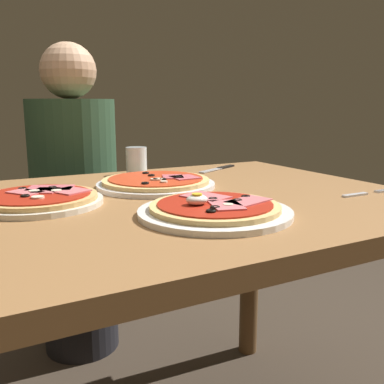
{
  "coord_description": "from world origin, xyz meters",
  "views": [
    {
      "loc": [
        -0.43,
        -0.9,
        0.96
      ],
      "look_at": [
        0.0,
        -0.1,
        0.78
      ],
      "focal_mm": 40.7,
      "sensor_mm": 36.0,
      "label": 1
    }
  ],
  "objects_px": {
    "diner_person": "(76,211)",
    "water_glass_near": "(137,163)",
    "knife": "(220,168)",
    "pizza_across_left": "(156,183)",
    "fork": "(363,194)",
    "pizza_foreground": "(215,209)",
    "pizza_across_right": "(39,199)",
    "dining_table": "(173,245)"
  },
  "relations": [
    {
      "from": "dining_table",
      "to": "diner_person",
      "type": "distance_m",
      "value": 0.74
    },
    {
      "from": "pizza_across_left",
      "to": "fork",
      "type": "relative_size",
      "value": 1.97
    },
    {
      "from": "pizza_foreground",
      "to": "knife",
      "type": "bearing_deg",
      "value": 57.1
    },
    {
      "from": "knife",
      "to": "pizza_across_left",
      "type": "bearing_deg",
      "value": -148.65
    },
    {
      "from": "pizza_across_right",
      "to": "fork",
      "type": "distance_m",
      "value": 0.75
    },
    {
      "from": "pizza_foreground",
      "to": "knife",
      "type": "xyz_separation_m",
      "value": [
        0.34,
        0.52,
        -0.01
      ]
    },
    {
      "from": "pizza_across_left",
      "to": "pizza_across_right",
      "type": "xyz_separation_m",
      "value": [
        -0.31,
        -0.07,
        0.0
      ]
    },
    {
      "from": "pizza_across_left",
      "to": "pizza_foreground",
      "type": "bearing_deg",
      "value": -93.24
    },
    {
      "from": "water_glass_near",
      "to": "knife",
      "type": "xyz_separation_m",
      "value": [
        0.29,
        -0.02,
        -0.03
      ]
    },
    {
      "from": "pizza_across_right",
      "to": "diner_person",
      "type": "bearing_deg",
      "value": 70.65
    },
    {
      "from": "pizza_foreground",
      "to": "pizza_across_left",
      "type": "height_order",
      "value": "pizza_foreground"
    },
    {
      "from": "pizza_foreground",
      "to": "fork",
      "type": "xyz_separation_m",
      "value": [
        0.42,
        -0.0,
        -0.01
      ]
    },
    {
      "from": "diner_person",
      "to": "pizza_across_left",
      "type": "bearing_deg",
      "value": 97.07
    },
    {
      "from": "diner_person",
      "to": "water_glass_near",
      "type": "bearing_deg",
      "value": 105.27
    },
    {
      "from": "pizza_across_right",
      "to": "fork",
      "type": "relative_size",
      "value": 1.76
    },
    {
      "from": "pizza_across_left",
      "to": "water_glass_near",
      "type": "relative_size",
      "value": 3.63
    },
    {
      "from": "diner_person",
      "to": "pizza_across_right",
      "type": "bearing_deg",
      "value": 70.65
    },
    {
      "from": "pizza_foreground",
      "to": "pizza_across_left",
      "type": "xyz_separation_m",
      "value": [
        0.02,
        0.33,
        -0.0
      ]
    },
    {
      "from": "knife",
      "to": "water_glass_near",
      "type": "bearing_deg",
      "value": 175.62
    },
    {
      "from": "water_glass_near",
      "to": "diner_person",
      "type": "xyz_separation_m",
      "value": [
        -0.1,
        0.38,
        -0.22
      ]
    },
    {
      "from": "pizza_across_right",
      "to": "water_glass_near",
      "type": "bearing_deg",
      "value": 39.92
    },
    {
      "from": "pizza_across_left",
      "to": "dining_table",
      "type": "bearing_deg",
      "value": -98.07
    },
    {
      "from": "water_glass_near",
      "to": "knife",
      "type": "bearing_deg",
      "value": -4.38
    },
    {
      "from": "pizza_foreground",
      "to": "diner_person",
      "type": "height_order",
      "value": "diner_person"
    },
    {
      "from": "water_glass_near",
      "to": "dining_table",
      "type": "bearing_deg",
      "value": -97.97
    },
    {
      "from": "pizza_across_left",
      "to": "diner_person",
      "type": "height_order",
      "value": "diner_person"
    },
    {
      "from": "pizza_across_right",
      "to": "water_glass_near",
      "type": "distance_m",
      "value": 0.44
    },
    {
      "from": "water_glass_near",
      "to": "fork",
      "type": "distance_m",
      "value": 0.66
    },
    {
      "from": "knife",
      "to": "dining_table",
      "type": "bearing_deg",
      "value": -135.58
    },
    {
      "from": "diner_person",
      "to": "dining_table",
      "type": "bearing_deg",
      "value": 94.26
    },
    {
      "from": "pizza_foreground",
      "to": "pizza_across_left",
      "type": "relative_size",
      "value": 0.98
    },
    {
      "from": "dining_table",
      "to": "pizza_foreground",
      "type": "bearing_deg",
      "value": -89.72
    },
    {
      "from": "pizza_foreground",
      "to": "water_glass_near",
      "type": "xyz_separation_m",
      "value": [
        0.05,
        0.54,
        0.03
      ]
    },
    {
      "from": "fork",
      "to": "pizza_across_right",
      "type": "bearing_deg",
      "value": 159.63
    },
    {
      "from": "pizza_foreground",
      "to": "dining_table",
      "type": "bearing_deg",
      "value": 90.28
    },
    {
      "from": "dining_table",
      "to": "pizza_across_left",
      "type": "relative_size",
      "value": 3.68
    },
    {
      "from": "fork",
      "to": "diner_person",
      "type": "bearing_deg",
      "value": 117.1
    },
    {
      "from": "dining_table",
      "to": "knife",
      "type": "relative_size",
      "value": 6.23
    },
    {
      "from": "pizza_across_right",
      "to": "fork",
      "type": "bearing_deg",
      "value": -20.37
    },
    {
      "from": "water_glass_near",
      "to": "fork",
      "type": "bearing_deg",
      "value": -55.83
    },
    {
      "from": "water_glass_near",
      "to": "diner_person",
      "type": "relative_size",
      "value": 0.07
    },
    {
      "from": "pizza_across_right",
      "to": "pizza_across_left",
      "type": "bearing_deg",
      "value": 12.12
    }
  ]
}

